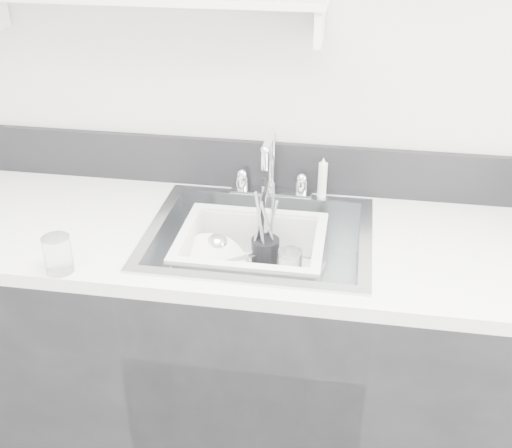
# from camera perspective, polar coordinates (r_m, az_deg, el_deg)

# --- Properties ---
(room_shell) EXTENTS (3.50, 3.00, 2.60)m
(room_shell) POSITION_cam_1_polar(r_m,az_deg,el_deg) (0.82, -9.10, 17.93)
(room_shell) COLOR silver
(room_shell) RESTS_ON ground
(counter_run) EXTENTS (3.20, 0.62, 0.92)m
(counter_run) POSITION_cam_1_polar(r_m,az_deg,el_deg) (2.10, 0.23, -11.79)
(counter_run) COLOR black
(counter_run) RESTS_ON ground
(backsplash) EXTENTS (3.20, 0.02, 0.16)m
(backsplash) POSITION_cam_1_polar(r_m,az_deg,el_deg) (2.06, 1.58, 5.16)
(backsplash) COLOR black
(backsplash) RESTS_ON counter_run
(sink) EXTENTS (0.64, 0.52, 0.20)m
(sink) POSITION_cam_1_polar(r_m,az_deg,el_deg) (1.88, 0.25, -3.26)
(sink) COLOR silver
(sink) RESTS_ON counter_run
(faucet) EXTENTS (0.26, 0.18, 0.23)m
(faucet) POSITION_cam_1_polar(r_m,az_deg,el_deg) (2.02, 1.37, 4.05)
(faucet) COLOR silver
(faucet) RESTS_ON counter_run
(side_sprayer) EXTENTS (0.03, 0.03, 0.14)m
(side_sprayer) POSITION_cam_1_polar(r_m,az_deg,el_deg) (2.01, 5.94, 4.08)
(side_sprayer) COLOR silver
(side_sprayer) RESTS_ON counter_run
(wall_shelf) EXTENTS (1.00, 0.16, 0.12)m
(wall_shelf) POSITION_cam_1_polar(r_m,az_deg,el_deg) (1.92, -9.50, 19.03)
(wall_shelf) COLOR silver
(wall_shelf) RESTS_ON room_shell
(wash_tub) EXTENTS (0.46, 0.40, 0.16)m
(wash_tub) POSITION_cam_1_polar(r_m,az_deg,el_deg) (1.88, -0.41, -3.14)
(wash_tub) COLOR silver
(wash_tub) RESTS_ON sink
(plate_stack) EXTENTS (0.25, 0.24, 0.10)m
(plate_stack) POSITION_cam_1_polar(r_m,az_deg,el_deg) (1.91, -3.76, -4.06)
(plate_stack) COLOR white
(plate_stack) RESTS_ON wash_tub
(utensil_cup) EXTENTS (0.08, 0.08, 0.28)m
(utensil_cup) POSITION_cam_1_polar(r_m,az_deg,el_deg) (1.92, 0.82, -2.54)
(utensil_cup) COLOR black
(utensil_cup) RESTS_ON wash_tub
(ladle) EXTENTS (0.30, 0.27, 0.08)m
(ladle) POSITION_cam_1_polar(r_m,az_deg,el_deg) (1.92, -2.02, -3.28)
(ladle) COLOR silver
(ladle) RESTS_ON wash_tub
(tumbler_in_tub) EXTENTS (0.07, 0.07, 0.10)m
(tumbler_in_tub) POSITION_cam_1_polar(r_m,az_deg,el_deg) (1.88, 3.04, -3.75)
(tumbler_in_tub) COLOR white
(tumbler_in_tub) RESTS_ON wash_tub
(tumbler_counter) EXTENTS (0.10, 0.10, 0.10)m
(tumbler_counter) POSITION_cam_1_polar(r_m,az_deg,el_deg) (1.72, -17.19, -2.60)
(tumbler_counter) COLOR white
(tumbler_counter) RESTS_ON counter_run
(bowl_small) EXTENTS (0.14, 0.14, 0.03)m
(bowl_small) POSITION_cam_1_polar(r_m,az_deg,el_deg) (1.83, 1.66, -5.94)
(bowl_small) COLOR white
(bowl_small) RESTS_ON wash_tub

